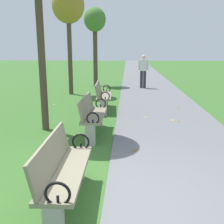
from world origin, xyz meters
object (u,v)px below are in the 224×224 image
(park_bench_1, at_px, (63,170))
(tree_2, at_px, (68,7))
(tree_3, at_px, (95,23))
(park_bench_3, at_px, (103,95))
(park_bench_2, at_px, (92,115))
(pedestrian_walking, at_px, (143,70))

(park_bench_1, relative_size, tree_2, 0.37)
(park_bench_1, height_order, tree_3, tree_3)
(park_bench_3, bearing_deg, park_bench_1, -90.00)
(park_bench_1, xyz_separation_m, park_bench_3, (0.00, 5.54, 0.00))
(park_bench_2, height_order, tree_2, tree_2)
(park_bench_3, height_order, pedestrian_walking, pedestrian_walking)
(park_bench_2, distance_m, park_bench_3, 2.61)
(park_bench_1, xyz_separation_m, tree_3, (-0.91, 11.44, 2.73))
(park_bench_1, bearing_deg, park_bench_3, 90.00)
(park_bench_2, bearing_deg, pedestrian_walking, 78.32)
(tree_3, bearing_deg, park_bench_2, -83.92)
(park_bench_3, bearing_deg, park_bench_2, -90.00)
(tree_3, distance_m, pedestrian_walking, 3.49)
(tree_3, bearing_deg, pedestrian_walking, -20.10)
(tree_3, relative_size, pedestrian_walking, 2.47)
(park_bench_2, distance_m, tree_3, 8.98)
(park_bench_2, bearing_deg, tree_3, 96.08)
(park_bench_2, relative_size, tree_3, 0.40)
(park_bench_2, xyz_separation_m, tree_3, (-0.91, 8.51, 2.73))
(tree_2, xyz_separation_m, tree_3, (0.75, 2.85, -0.37))
(park_bench_2, relative_size, pedestrian_walking, 0.99)
(park_bench_1, xyz_separation_m, tree_2, (-1.66, 8.59, 3.10))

